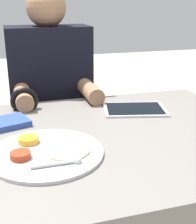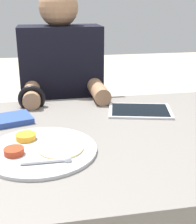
% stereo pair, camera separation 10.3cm
% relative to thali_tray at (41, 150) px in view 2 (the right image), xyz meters
% --- Properties ---
extents(thali_tray, '(0.32, 0.32, 0.03)m').
position_rel_thali_tray_xyz_m(thali_tray, '(0.00, 0.00, 0.00)').
color(thali_tray, '#B7BABF').
rests_on(thali_tray, dining_table).
extents(red_notebook, '(0.21, 0.16, 0.02)m').
position_rel_thali_tray_xyz_m(red_notebook, '(-0.12, 0.25, 0.00)').
color(red_notebook, silver).
rests_on(red_notebook, dining_table).
extents(tablet_device, '(0.27, 0.22, 0.01)m').
position_rel_thali_tray_xyz_m(tablet_device, '(0.38, 0.28, -0.00)').
color(tablet_device, '#B7B7BC').
rests_on(tablet_device, dining_table).
extents(person_diner, '(0.39, 0.41, 1.22)m').
position_rel_thali_tray_xyz_m(person_diner, '(0.11, 0.67, -0.18)').
color(person_diner, black).
rests_on(person_diner, ground_plane).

